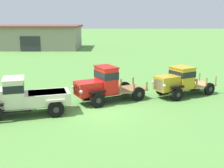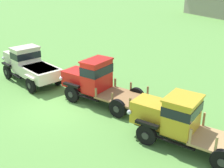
% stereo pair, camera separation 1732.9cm
% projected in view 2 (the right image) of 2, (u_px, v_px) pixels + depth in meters
% --- Properties ---
extents(ground_plane, '(240.00, 240.00, 0.00)m').
position_uv_depth(ground_plane, '(60.00, 107.00, 14.47)').
color(ground_plane, '#5B9342').
extents(vintage_truck_foreground_near, '(5.32, 3.07, 2.15)m').
position_uv_depth(vintage_truck_foreground_near, '(29.00, 65.00, 17.56)').
color(vintage_truck_foreground_near, black).
rests_on(vintage_truck_foreground_near, ground).
extents(vintage_truck_second_in_line, '(4.97, 3.69, 2.32)m').
position_uv_depth(vintage_truck_second_in_line, '(94.00, 80.00, 14.84)').
color(vintage_truck_second_in_line, black).
rests_on(vintage_truck_second_in_line, ground).
extents(vintage_truck_midrow_center, '(4.82, 3.58, 2.06)m').
position_uv_depth(vintage_truck_midrow_center, '(176.00, 118.00, 11.13)').
color(vintage_truck_midrow_center, black).
rests_on(vintage_truck_midrow_center, ground).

